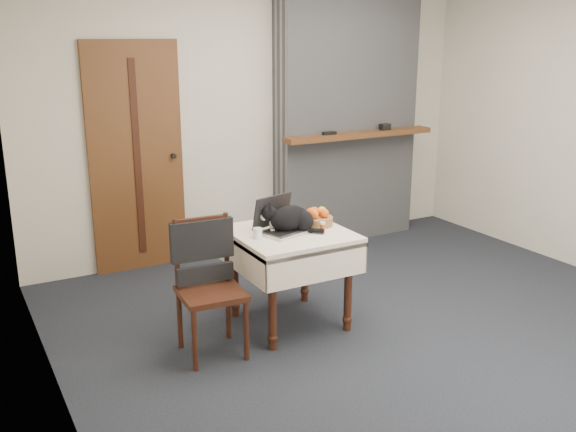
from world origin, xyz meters
name	(u,v)px	position (x,y,z in m)	size (l,w,h in m)	color
ground	(381,321)	(0.00, 0.00, 0.00)	(4.50, 4.50, 0.00)	black
room_shell	(352,73)	(0.00, 0.46, 1.76)	(4.52, 4.01, 2.61)	beige
door	(136,158)	(-1.20, 1.97, 1.00)	(0.82, 0.10, 2.00)	brown
chimney	(347,112)	(0.90, 1.85, 1.30)	(1.62, 0.48, 2.60)	gray
side_table	(290,247)	(-0.61, 0.30, 0.59)	(0.78, 0.78, 0.70)	#361D0E
laptop	(280,223)	(-0.66, 0.33, 0.76)	(0.40, 0.37, 0.25)	#B7B7BC
cat	(291,219)	(-0.60, 0.29, 0.79)	(0.39, 0.32, 0.21)	black
cream_jar	(258,233)	(-0.87, 0.27, 0.74)	(0.06, 0.06, 0.07)	white
pill_bottle	(323,227)	(-0.42, 0.16, 0.74)	(0.04, 0.04, 0.08)	#AC4B15
fruit_basket	(317,218)	(-0.36, 0.34, 0.75)	(0.22, 0.22, 0.13)	#9D633F
desk_clutter	(314,226)	(-0.39, 0.33, 0.70)	(0.15, 0.02, 0.01)	black
chair	(206,267)	(-1.27, 0.23, 0.58)	(0.44, 0.43, 0.90)	#361D0E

